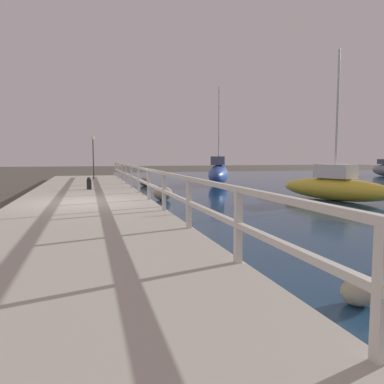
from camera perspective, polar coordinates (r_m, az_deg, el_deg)
ground_plane at (r=13.10m, az=-16.15°, el=-2.75°), size 120.00×120.00×0.00m
dock_walkway at (r=13.08m, az=-16.17°, el=-2.10°), size 4.62×36.00×0.30m
railing at (r=13.15m, az=-6.60°, el=2.02°), size 0.10×32.50×1.09m
boulder_water_edge at (r=5.13m, az=24.03°, el=-13.76°), size 0.44×0.39×0.33m
boulder_far_strip at (r=15.55m, az=-4.48°, el=-0.19°), size 0.79×0.71×0.59m
boulder_upstream at (r=23.27m, az=-7.18°, el=1.56°), size 0.71×0.64×0.53m
mooring_bollard at (r=17.90m, az=-15.42°, el=1.29°), size 0.22×0.22×0.57m
dock_lamp at (r=25.97m, az=-14.83°, el=6.25°), size 0.22×0.22×2.85m
sailboat_blue at (r=24.44m, az=4.07°, el=2.92°), size 3.25×5.46×6.23m
sailboat_yellow at (r=16.53m, az=20.91°, el=0.76°), size 2.84×5.34×6.09m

